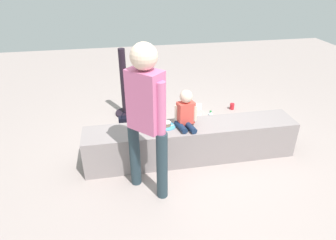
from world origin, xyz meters
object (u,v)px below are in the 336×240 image
at_px(party_cup_red, 232,106).
at_px(adult_standing, 146,110).
at_px(cake_plate, 167,125).
at_px(gift_bag, 146,133).
at_px(child_seated, 186,111).
at_px(cake_box_white, 194,110).
at_px(water_bottle_near_gift, 210,118).
at_px(handbag_black_leather, 130,122).

bearing_deg(party_cup_red, adult_standing, -133.79).
bearing_deg(adult_standing, party_cup_red, 46.21).
bearing_deg(adult_standing, cake_plate, 60.32).
bearing_deg(gift_bag, cake_plate, -64.91).
xyz_separation_m(child_seated, cake_box_white, (0.47, 1.26, -0.64)).
bearing_deg(gift_bag, water_bottle_near_gift, 16.86).
xyz_separation_m(child_seated, gift_bag, (-0.46, 0.51, -0.57)).
bearing_deg(cake_box_white, water_bottle_near_gift, -69.00).
bearing_deg(cake_box_white, cake_plate, -119.66).
bearing_deg(child_seated, gift_bag, 132.03).
xyz_separation_m(adult_standing, water_bottle_near_gift, (1.18, 1.37, -0.93)).
relative_size(child_seated, water_bottle_near_gift, 2.08).
bearing_deg(party_cup_red, cake_plate, -138.50).
bearing_deg(child_seated, party_cup_red, 47.26).
distance_m(cake_box_white, handbag_black_leather, 1.19).
bearing_deg(water_bottle_near_gift, gift_bag, -163.14).
bearing_deg(cake_box_white, child_seated, -110.41).
height_order(cake_plate, handbag_black_leather, cake_plate).
xyz_separation_m(child_seated, party_cup_red, (1.18, 1.28, -0.66)).
bearing_deg(water_bottle_near_gift, child_seated, -126.72).
xyz_separation_m(gift_bag, party_cup_red, (1.65, 0.77, -0.09)).
height_order(water_bottle_near_gift, party_cup_red, water_bottle_near_gift).
distance_m(child_seated, cake_plate, 0.30).
bearing_deg(handbag_black_leather, gift_bag, -62.95).
bearing_deg(cake_plate, handbag_black_leather, 116.00).
relative_size(adult_standing, cake_box_white, 6.41).
distance_m(party_cup_red, cake_box_white, 0.71).
xyz_separation_m(adult_standing, handbag_black_leather, (-0.12, 1.46, -0.93)).
bearing_deg(adult_standing, cake_box_white, 60.33).
relative_size(gift_bag, cake_box_white, 1.19).
bearing_deg(cake_box_white, handbag_black_leather, -163.69).
height_order(cake_box_white, handbag_black_leather, handbag_black_leather).
distance_m(child_seated, party_cup_red, 1.86).
relative_size(adult_standing, water_bottle_near_gift, 7.38).
bearing_deg(cake_plate, gift_bag, 115.09).
relative_size(water_bottle_near_gift, handbag_black_leather, 0.69).
bearing_deg(party_cup_red, handbag_black_leather, -169.24).
height_order(child_seated, gift_bag, child_seated).
bearing_deg(child_seated, adult_standing, -136.17).
bearing_deg(party_cup_red, child_seated, -132.74).
xyz_separation_m(adult_standing, party_cup_red, (1.74, 1.81, -0.98)).
bearing_deg(water_bottle_near_gift, cake_box_white, 111.00).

